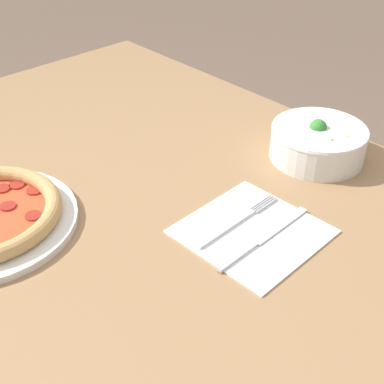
# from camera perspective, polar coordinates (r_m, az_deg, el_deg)

# --- Properties ---
(dining_table) EXTENTS (1.25, 0.96, 0.74)m
(dining_table) POSITION_cam_1_polar(r_m,az_deg,el_deg) (0.96, -6.83, -5.83)
(dining_table) COLOR #99724C
(dining_table) RESTS_ON ground_plane
(bowl) EXTENTS (0.18, 0.18, 0.08)m
(bowl) POSITION_cam_1_polar(r_m,az_deg,el_deg) (1.02, 13.30, 5.35)
(bowl) COLOR white
(bowl) RESTS_ON dining_table
(napkin) EXTENTS (0.20, 0.20, 0.00)m
(napkin) POSITION_cam_1_polar(r_m,az_deg,el_deg) (0.83, 6.44, -4.21)
(napkin) COLOR white
(napkin) RESTS_ON dining_table
(fork) EXTENTS (0.02, 0.18, 0.00)m
(fork) POSITION_cam_1_polar(r_m,az_deg,el_deg) (0.84, 4.89, -3.15)
(fork) COLOR silver
(fork) RESTS_ON napkin
(knife) EXTENTS (0.02, 0.20, 0.01)m
(knife) POSITION_cam_1_polar(r_m,az_deg,el_deg) (0.81, 7.34, -5.09)
(knife) COLOR silver
(knife) RESTS_ON napkin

